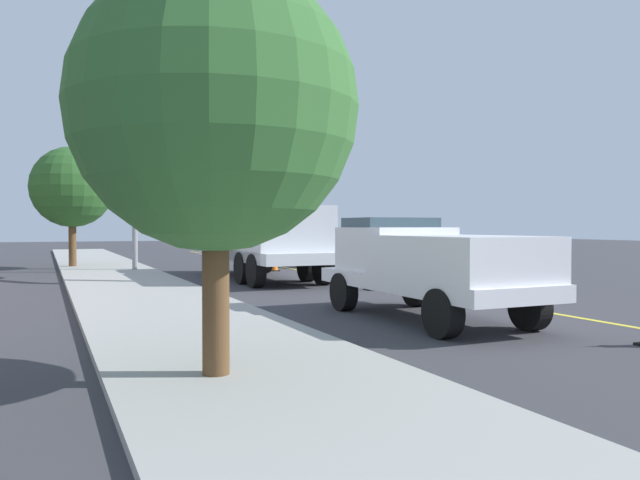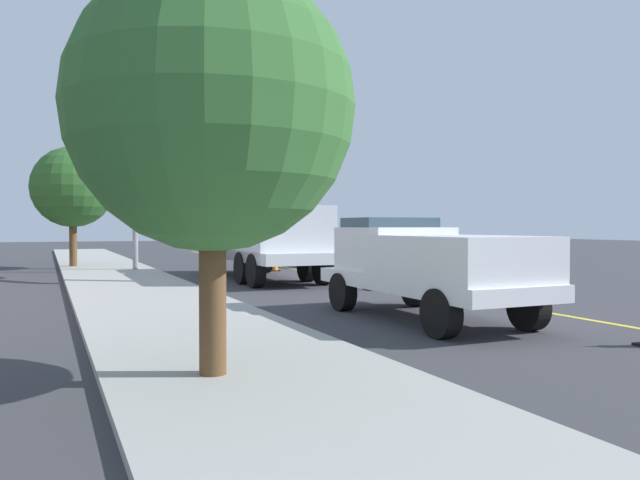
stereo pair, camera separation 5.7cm
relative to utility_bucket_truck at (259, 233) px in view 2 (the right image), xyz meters
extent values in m
plane|color=#38383D|center=(-0.29, -2.99, -1.62)|extent=(120.00, 120.00, 0.00)
cube|color=#9E9E99|center=(-0.49, 4.58, -1.56)|extent=(60.07, 5.17, 0.12)
cube|color=yellow|center=(-0.29, -2.99, -1.61)|extent=(49.99, 1.47, 0.01)
cube|color=silver|center=(-0.19, -0.02, -0.72)|extent=(8.26, 2.71, 0.36)
cube|color=silver|center=(2.44, 0.05, 0.05)|extent=(2.68, 2.42, 1.60)
cube|color=#384C56|center=(2.64, 0.05, 0.75)|extent=(1.86, 2.15, 0.64)
cube|color=silver|center=(-1.17, -0.05, 0.00)|extent=(5.31, 2.64, 1.80)
cube|color=white|center=(-2.13, 0.06, 2.36)|extent=(1.36, 0.65, 2.92)
cube|color=white|center=(-0.44, 0.57, 4.38)|extent=(2.55, 1.00, 1.47)
cube|color=white|center=(0.73, 0.91, 4.84)|extent=(0.90, 0.90, 0.90)
cube|color=yellow|center=(0.73, 0.91, 5.44)|extent=(0.36, 0.24, 0.60)
cylinder|color=black|center=(2.65, 1.18, -1.10)|extent=(1.05, 0.37, 1.04)
cylinder|color=black|center=(2.71, -1.07, -1.10)|extent=(1.05, 0.37, 1.04)
cylinder|color=black|center=(-1.69, 1.06, -1.10)|extent=(1.05, 0.37, 1.04)
cylinder|color=black|center=(-1.63, -1.19, -1.10)|extent=(1.05, 0.37, 1.04)
cylinder|color=black|center=(-3.00, 1.03, -1.10)|extent=(1.05, 0.37, 1.04)
cylinder|color=black|center=(-2.94, -1.22, -1.10)|extent=(1.05, 0.37, 1.04)
cube|color=white|center=(-10.43, -0.29, -0.87)|extent=(5.65, 2.25, 0.30)
cube|color=white|center=(-9.20, -0.26, -0.32)|extent=(2.07, 1.98, 1.10)
cube|color=#384C56|center=(-9.00, -0.25, 0.16)|extent=(1.39, 1.80, 0.56)
cube|color=white|center=(-11.44, -0.32, -0.47)|extent=(3.41, 2.19, 1.10)
cylinder|color=black|center=(-8.61, 0.70, -1.20)|extent=(0.85, 0.32, 0.84)
cylinder|color=black|center=(-8.56, -1.19, -1.20)|extent=(0.85, 0.32, 0.84)
cylinder|color=black|center=(-12.30, 0.60, -1.20)|extent=(0.85, 0.32, 0.84)
cylinder|color=black|center=(-12.25, -1.29, -1.20)|extent=(0.85, 0.32, 0.84)
cube|color=maroon|center=(6.27, -4.92, -0.83)|extent=(4.85, 2.03, 0.70)
cube|color=#384C56|center=(6.42, -4.91, -0.23)|extent=(3.50, 1.76, 0.60)
cylinder|color=black|center=(4.66, -5.81, -1.28)|extent=(0.69, 0.26, 0.68)
cylinder|color=black|center=(4.61, -4.11, -1.28)|extent=(0.69, 0.26, 0.68)
cylinder|color=black|center=(7.92, -5.73, -1.28)|extent=(0.69, 0.26, 0.68)
cylinder|color=black|center=(7.88, -4.02, -1.28)|extent=(0.69, 0.26, 0.68)
cube|color=black|center=(-4.95, -1.94, -1.60)|extent=(0.40, 0.40, 0.04)
cone|color=orange|center=(-4.95, -1.94, -1.23)|extent=(0.32, 0.32, 0.69)
cylinder|color=white|center=(-4.95, -1.94, -1.16)|extent=(0.20, 0.20, 0.08)
cube|color=black|center=(3.43, -1.72, -1.60)|extent=(0.40, 0.40, 0.04)
cone|color=orange|center=(3.43, -1.72, -1.24)|extent=(0.32, 0.32, 0.68)
cylinder|color=white|center=(3.43, -1.72, -1.17)|extent=(0.20, 0.20, 0.08)
cylinder|color=gray|center=(5.05, 3.72, 2.47)|extent=(0.22, 0.22, 8.18)
cube|color=gray|center=(2.00, 3.64, 5.52)|extent=(6.10, 0.32, 0.16)
cube|color=gold|center=(3.70, 3.69, 4.97)|extent=(0.13, 0.56, 1.00)
cube|color=black|center=(3.70, 3.59, 4.97)|extent=(0.21, 0.33, 0.84)
cube|color=gold|center=(2.34, 3.65, 4.97)|extent=(0.13, 0.56, 1.00)
cube|color=black|center=(2.35, 3.55, 4.97)|extent=(0.21, 0.33, 0.84)
cube|color=gold|center=(0.99, 3.61, 4.97)|extent=(0.13, 0.56, 1.00)
cube|color=black|center=(0.99, 3.51, 4.97)|extent=(0.21, 0.33, 0.84)
cube|color=gold|center=(-0.37, 3.58, 4.97)|extent=(0.13, 0.56, 1.00)
cube|color=black|center=(-0.37, 3.48, 4.97)|extent=(0.21, 0.33, 0.84)
cylinder|color=brown|center=(-13.75, 4.77, -0.58)|extent=(0.32, 0.32, 2.07)
sphere|color=#33662D|center=(-13.75, 4.77, 1.64)|extent=(3.38, 3.38, 3.38)
cylinder|color=brown|center=(8.04, 6.04, -0.44)|extent=(0.32, 0.32, 2.36)
sphere|color=#285623|center=(8.04, 6.04, 1.98)|extent=(3.52, 3.52, 3.52)
camera|label=1|loc=(-20.88, 6.44, 0.26)|focal=34.37mm
camera|label=2|loc=(-20.90, 6.38, 0.26)|focal=34.37mm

